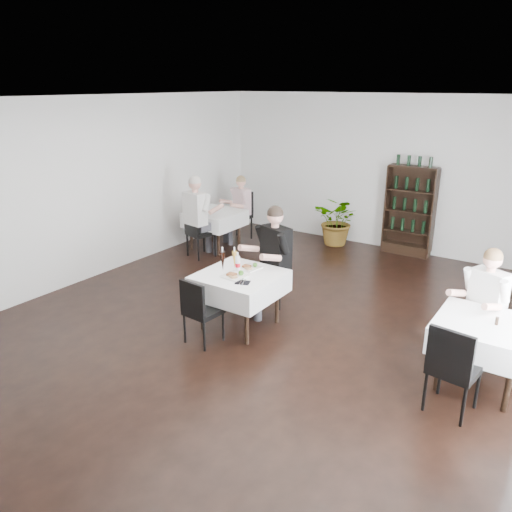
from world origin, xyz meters
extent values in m
plane|color=black|center=(0.00, 0.00, 0.00)|extent=(9.00, 9.00, 0.00)
plane|color=white|center=(0.00, 0.00, 3.00)|extent=(9.00, 9.00, 0.00)
plane|color=white|center=(0.00, 4.50, 1.50)|extent=(7.00, 0.00, 7.00)
plane|color=white|center=(-3.50, 0.00, 1.50)|extent=(0.00, 9.00, 9.00)
cube|color=black|center=(0.60, 4.32, 0.10)|extent=(0.90, 0.28, 0.20)
cylinder|color=black|center=(-0.67, -0.36, 0.35)|extent=(0.06, 0.06, 0.71)
cylinder|color=black|center=(-0.67, 0.36, 0.35)|extent=(0.06, 0.06, 0.71)
cylinder|color=black|center=(0.07, -0.36, 0.35)|extent=(0.06, 0.06, 0.71)
cylinder|color=black|center=(0.07, 0.36, 0.35)|extent=(0.06, 0.06, 0.71)
cube|color=black|center=(-0.30, 0.00, 0.73)|extent=(0.85, 0.85, 0.04)
cube|color=white|center=(-0.30, 0.00, 0.62)|extent=(1.03, 1.03, 0.30)
cylinder|color=black|center=(-3.04, 2.16, 0.35)|extent=(0.06, 0.06, 0.71)
cylinder|color=black|center=(-3.04, 2.84, 0.35)|extent=(0.06, 0.06, 0.71)
cylinder|color=black|center=(-2.36, 2.16, 0.35)|extent=(0.06, 0.06, 0.71)
cylinder|color=black|center=(-2.36, 2.84, 0.35)|extent=(0.06, 0.06, 0.71)
cube|color=black|center=(-2.70, 2.50, 0.73)|extent=(0.80, 0.80, 0.04)
cube|color=white|center=(-2.70, 2.50, 0.62)|extent=(0.98, 0.98, 0.30)
cylinder|color=black|center=(2.36, -0.04, 0.35)|extent=(0.06, 0.06, 0.71)
cylinder|color=black|center=(2.36, 0.64, 0.35)|extent=(0.06, 0.06, 0.71)
cylinder|color=black|center=(3.04, -0.04, 0.35)|extent=(0.06, 0.06, 0.71)
cube|color=black|center=(2.70, 0.30, 0.73)|extent=(0.80, 0.80, 0.04)
cube|color=white|center=(2.70, 0.30, 0.62)|extent=(0.98, 0.98, 0.30)
imported|color=#215F20|center=(-0.76, 4.09, 0.51)|extent=(0.97, 0.85, 1.02)
cylinder|color=black|center=(-0.57, 0.51, 0.21)|extent=(0.03, 0.03, 0.41)
cylinder|color=black|center=(-0.45, 0.85, 0.21)|extent=(0.03, 0.03, 0.41)
cylinder|color=black|center=(-0.23, 0.39, 0.21)|extent=(0.03, 0.03, 0.41)
cylinder|color=black|center=(-0.11, 0.73, 0.21)|extent=(0.03, 0.03, 0.41)
cube|color=black|center=(-0.34, 0.62, 0.44)|extent=(0.53, 0.53, 0.06)
cube|color=black|center=(-0.28, 0.80, 0.68)|extent=(0.40, 0.18, 0.45)
cylinder|color=black|center=(-0.24, -0.46, 0.20)|extent=(0.03, 0.03, 0.40)
cylinder|color=black|center=(-0.27, -0.81, 0.20)|extent=(0.03, 0.03, 0.40)
cylinder|color=black|center=(-0.59, -0.43, 0.20)|extent=(0.03, 0.03, 0.40)
cylinder|color=black|center=(-0.62, -0.78, 0.20)|extent=(0.03, 0.03, 0.40)
cube|color=black|center=(-0.43, -0.62, 0.43)|extent=(0.43, 0.43, 0.06)
cube|color=black|center=(-0.44, -0.80, 0.66)|extent=(0.40, 0.08, 0.44)
cylinder|color=black|center=(-2.90, 3.08, 0.23)|extent=(0.04, 0.04, 0.46)
cylinder|color=black|center=(-2.88, 3.48, 0.23)|extent=(0.04, 0.04, 0.46)
cylinder|color=black|center=(-2.50, 3.06, 0.23)|extent=(0.04, 0.04, 0.46)
cylinder|color=black|center=(-2.48, 3.46, 0.23)|extent=(0.04, 0.04, 0.46)
cube|color=black|center=(-2.69, 3.27, 0.49)|extent=(0.49, 0.49, 0.07)
cube|color=black|center=(-2.68, 3.48, 0.77)|extent=(0.47, 0.07, 0.51)
cylinder|color=black|center=(-2.39, 2.09, 0.22)|extent=(0.03, 0.03, 0.44)
cylinder|color=black|center=(-2.50, 1.72, 0.22)|extent=(0.03, 0.03, 0.44)
cylinder|color=black|center=(-2.75, 2.20, 0.22)|extent=(0.03, 0.03, 0.44)
cylinder|color=black|center=(-2.86, 1.83, 0.22)|extent=(0.03, 0.03, 0.44)
cube|color=black|center=(-2.62, 1.96, 0.47)|extent=(0.55, 0.55, 0.07)
cube|color=black|center=(-2.68, 1.77, 0.72)|extent=(0.43, 0.17, 0.48)
cylinder|color=black|center=(2.53, 0.71, 0.23)|extent=(0.04, 0.04, 0.47)
cylinder|color=black|center=(2.38, 1.09, 0.23)|extent=(0.04, 0.04, 0.47)
cylinder|color=black|center=(2.91, 0.86, 0.23)|extent=(0.04, 0.04, 0.47)
cylinder|color=black|center=(2.76, 1.24, 0.23)|extent=(0.04, 0.04, 0.47)
cube|color=black|center=(2.65, 0.98, 0.50)|extent=(0.61, 0.61, 0.07)
cube|color=black|center=(2.57, 1.17, 0.77)|extent=(0.45, 0.22, 0.51)
cylinder|color=black|center=(2.78, -0.15, 0.22)|extent=(0.03, 0.03, 0.44)
cylinder|color=black|center=(2.73, -0.54, 0.22)|extent=(0.03, 0.03, 0.44)
cylinder|color=black|center=(2.40, -0.10, 0.22)|extent=(0.03, 0.03, 0.44)
cylinder|color=black|center=(2.35, -0.49, 0.22)|extent=(0.03, 0.03, 0.44)
cube|color=black|center=(2.56, -0.32, 0.47)|extent=(0.50, 0.50, 0.07)
cube|color=black|center=(2.54, -0.52, 0.73)|extent=(0.45, 0.11, 0.48)
cube|color=#3B3A41|center=(-0.34, 0.54, 0.61)|extent=(0.30, 0.48, 0.15)
cylinder|color=#3B3A41|center=(-0.41, 0.36, 0.27)|extent=(0.12, 0.12, 0.54)
cube|color=#3B3A41|center=(-0.13, 0.47, 0.61)|extent=(0.30, 0.48, 0.15)
cylinder|color=#3B3A41|center=(-0.20, 0.29, 0.27)|extent=(0.12, 0.12, 0.54)
cube|color=black|center=(-0.17, 0.70, 0.97)|extent=(0.49, 0.37, 0.60)
cylinder|color=tan|center=(-0.50, 0.51, 0.95)|extent=(0.19, 0.35, 0.17)
cylinder|color=tan|center=(-0.03, 0.34, 0.95)|extent=(0.19, 0.35, 0.17)
sphere|color=tan|center=(-0.18, 0.68, 1.43)|extent=(0.23, 0.23, 0.23)
sphere|color=black|center=(-0.18, 0.68, 1.47)|extent=(0.23, 0.23, 0.23)
cube|color=#3B3A41|center=(-2.71, 3.10, 0.54)|extent=(0.28, 0.43, 0.13)
cylinder|color=#3B3A41|center=(-2.78, 2.94, 0.24)|extent=(0.11, 0.11, 0.47)
cube|color=#3B3A41|center=(-2.54, 3.02, 0.54)|extent=(0.28, 0.43, 0.13)
cylinder|color=#3B3A41|center=(-2.60, 2.86, 0.24)|extent=(0.11, 0.11, 0.47)
cube|color=beige|center=(-2.55, 3.23, 0.86)|extent=(0.44, 0.35, 0.53)
cylinder|color=tan|center=(-2.86, 3.07, 0.84)|extent=(0.19, 0.31, 0.15)
cylinder|color=tan|center=(-2.45, 2.90, 0.84)|extent=(0.19, 0.31, 0.15)
sphere|color=tan|center=(-2.56, 3.21, 1.26)|extent=(0.20, 0.20, 0.20)
sphere|color=olive|center=(-2.56, 3.21, 1.29)|extent=(0.20, 0.20, 0.20)
cube|color=#3B3A41|center=(-2.48, 2.01, 0.62)|extent=(0.23, 0.48, 0.15)
cylinder|color=#3B3A41|center=(-2.45, 2.20, 0.27)|extent=(0.12, 0.12, 0.54)
cube|color=#3B3A41|center=(-2.69, 2.04, 0.62)|extent=(0.23, 0.48, 0.15)
cylinder|color=#3B3A41|center=(-2.66, 2.24, 0.27)|extent=(0.12, 0.12, 0.54)
cube|color=silver|center=(-2.62, 1.82, 0.98)|extent=(0.47, 0.31, 0.60)
cylinder|color=tan|center=(-2.32, 2.07, 0.96)|extent=(0.14, 0.35, 0.17)
cylinder|color=tan|center=(-2.82, 2.15, 0.96)|extent=(0.14, 0.35, 0.17)
sphere|color=tan|center=(-2.62, 1.84, 1.44)|extent=(0.23, 0.23, 0.23)
sphere|color=beige|center=(-2.62, 1.84, 1.47)|extent=(0.23, 0.23, 0.23)
cube|color=#3B3A41|center=(2.44, 0.74, 0.55)|extent=(0.29, 0.44, 0.14)
cylinder|color=#3B3A41|center=(2.37, 0.58, 0.24)|extent=(0.11, 0.11, 0.48)
cube|color=#3B3A41|center=(2.62, 0.66, 0.55)|extent=(0.29, 0.44, 0.14)
cylinder|color=#3B3A41|center=(2.55, 0.50, 0.24)|extent=(0.11, 0.11, 0.48)
cube|color=silver|center=(2.61, 0.87, 0.88)|extent=(0.45, 0.36, 0.54)
cylinder|color=tan|center=(2.29, 0.72, 0.86)|extent=(0.20, 0.31, 0.15)
cylinder|color=tan|center=(2.71, 0.54, 0.86)|extent=(0.20, 0.31, 0.15)
sphere|color=tan|center=(2.60, 0.85, 1.30)|extent=(0.21, 0.21, 0.21)
sphere|color=brown|center=(2.60, 0.85, 1.33)|extent=(0.21, 0.21, 0.21)
cube|color=white|center=(-0.31, 0.24, 0.78)|extent=(0.30, 0.30, 0.02)
cube|color=brown|center=(-0.34, 0.22, 0.80)|extent=(0.11, 0.09, 0.03)
sphere|color=#346B1C|center=(-0.24, 0.28, 0.82)|extent=(0.06, 0.06, 0.06)
cube|color=brown|center=(-0.28, 0.17, 0.80)|extent=(0.12, 0.11, 0.02)
cube|color=white|center=(-0.29, -0.13, 0.78)|extent=(0.31, 0.31, 0.02)
cube|color=brown|center=(-0.32, -0.15, 0.80)|extent=(0.12, 0.10, 0.03)
sphere|color=#346B1C|center=(-0.22, -0.08, 0.83)|extent=(0.07, 0.07, 0.07)
cube|color=brown|center=(-0.26, -0.20, 0.80)|extent=(0.13, 0.11, 0.02)
cone|color=black|center=(-0.56, -0.02, 0.90)|extent=(0.08, 0.08, 0.27)
cylinder|color=silver|center=(-0.56, -0.02, 1.07)|extent=(0.02, 0.02, 0.07)
cone|color=#B6862E|center=(-0.48, 0.14, 0.89)|extent=(0.07, 0.07, 0.24)
cylinder|color=silver|center=(-0.48, 0.14, 1.04)|extent=(0.02, 0.02, 0.06)
cylinder|color=silver|center=(-0.37, 0.06, 0.88)|extent=(0.07, 0.07, 0.22)
cylinder|color=#B30A18|center=(-0.37, 0.06, 0.86)|extent=(0.07, 0.07, 0.05)
cylinder|color=silver|center=(-0.37, 0.06, 1.01)|extent=(0.03, 0.03, 0.05)
cube|color=black|center=(-0.08, -0.24, 0.77)|extent=(0.22, 0.20, 0.01)
cylinder|color=silver|center=(-0.10, -0.24, 0.78)|extent=(0.09, 0.19, 0.01)
cylinder|color=silver|center=(-0.06, -0.24, 0.78)|extent=(0.09, 0.19, 0.01)
cylinder|color=black|center=(2.81, 0.30, 0.81)|extent=(0.04, 0.04, 0.09)
camera|label=1|loc=(3.33, -5.02, 3.17)|focal=35.00mm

